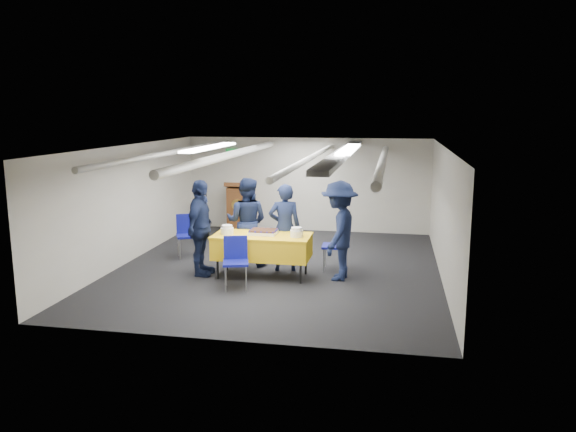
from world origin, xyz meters
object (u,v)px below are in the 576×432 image
Objects in this scene: chair_right at (338,242)px; sailor_d at (339,231)px; sailor_c at (200,228)px; chair_left at (187,231)px; podium at (240,207)px; sailor_a at (285,227)px; sailor_b at (247,222)px; chair_near at (236,257)px; sheet_cake at (263,232)px; serving_table at (262,246)px.

sailor_d reaches higher than chair_right.
sailor_c is 0.99× the size of sailor_d.
chair_left is 3.37m from sailor_d.
sailor_d is (2.79, -3.55, 0.26)m from podium.
chair_left is 0.50× the size of sailor_d.
sailor_a is (2.16, -0.62, 0.29)m from chair_left.
chair_right is at bearing -7.37° from chair_left.
chair_left is 0.50× the size of sailor_c.
sailor_b is 1.05m from sailor_c.
sailor_d is (1.66, 0.80, 0.35)m from chair_near.
sailor_b is (1.36, -0.36, 0.32)m from chair_left.
podium is at bearing -74.93° from sailor_a.
sheet_cake is 0.57× the size of chair_left.
sailor_c reaches higher than chair_near.
sailor_b is at bearing -37.39° from sailor_c.
serving_table is at bearing 42.53° from sailor_a.
sailor_c is (-1.13, -0.16, 0.06)m from sheet_cake.
chair_right is (2.72, -2.96, -0.08)m from podium.
sheet_cake is at bearing 128.91° from sailor_b.
sailor_d is (1.05, -0.37, 0.06)m from sailor_a.
sailor_d is at bearing -51.78° from podium.
podium is at bearing 132.65° from chair_right.
sailor_a is at bearing 165.02° from sailor_b.
chair_left is 2.26m from sailor_a.
chair_right is (1.28, 0.63, -0.28)m from sheet_cake.
chair_right is at bearing 28.18° from serving_table.
chair_near is (-0.29, -0.69, -0.03)m from serving_table.
serving_table is 0.99× the size of sailor_d.
sailor_d is at bearing 1.88° from sheet_cake.
sailor_c is at bearing -174.77° from serving_table.
serving_table is 2.00× the size of chair_right.
podium is 0.77× the size of sailor_a.
sailor_c reaches higher than podium.
podium is 2.59m from chair_left.
podium reaches higher than serving_table.
serving_table is 1.40m from sailor_d.
chair_near is 2.11m from chair_right.
sailor_b reaches higher than chair_near.
sailor_b is (-1.77, 0.04, 0.32)m from chair_right.
sailor_a is (0.31, 0.42, 0.01)m from sheet_cake.
podium is at bearing -68.75° from sailor_b.
podium is at bearing 104.66° from chair_near.
sailor_a is (-0.98, -0.22, 0.29)m from chair_right.
podium reaches higher than chair_right.
chair_right is 3.16m from chair_left.
chair_near is at bearing -57.31° from sailor_d.
chair_near is at bearing -125.91° from sailor_c.
sailor_d is at bearing -83.30° from chair_right.
chair_right is at bearing -178.25° from sailor_b.
sheet_cake is 2.14m from chair_left.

